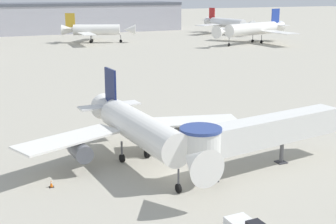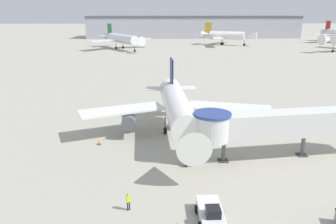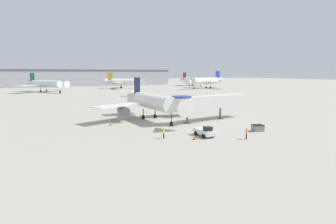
# 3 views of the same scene
# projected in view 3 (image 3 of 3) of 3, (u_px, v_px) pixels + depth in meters

# --- Properties ---
(ground_plane) EXTENTS (800.00, 800.00, 0.00)m
(ground_plane) POSITION_uv_depth(u_px,v_px,m) (170.00, 122.00, 56.25)
(ground_plane) COLOR #A8A393
(main_airplane) EXTENTS (26.78, 24.89, 9.41)m
(main_airplane) POSITION_uv_depth(u_px,v_px,m) (152.00, 102.00, 58.98)
(main_airplane) COLOR white
(main_airplane) RESTS_ON ground_plane
(jet_bridge) EXTENTS (20.65, 5.70, 5.82)m
(jet_bridge) POSITION_uv_depth(u_px,v_px,m) (207.00, 102.00, 57.43)
(jet_bridge) COLOR silver
(jet_bridge) RESTS_ON ground_plane
(pushback_tug_white) EXTENTS (2.27, 4.16, 1.81)m
(pushback_tug_white) POSITION_uv_depth(u_px,v_px,m) (205.00, 132.00, 43.76)
(pushback_tug_white) COLOR silver
(pushback_tug_white) RESTS_ON ground_plane
(service_container_gray) EXTENTS (2.30, 1.91, 1.17)m
(service_container_gray) POSITION_uv_depth(u_px,v_px,m) (258.00, 128.00, 47.60)
(service_container_gray) COLOR gray
(service_container_gray) RESTS_ON ground_plane
(traffic_cone_apron_front) EXTENTS (0.48, 0.48, 0.79)m
(traffic_cone_apron_front) POSITION_uv_depth(u_px,v_px,m) (194.00, 137.00, 41.64)
(traffic_cone_apron_front) COLOR black
(traffic_cone_apron_front) RESTS_ON ground_plane
(traffic_cone_near_nose) EXTENTS (0.48, 0.48, 0.79)m
(traffic_cone_near_nose) POSITION_uv_depth(u_px,v_px,m) (197.00, 131.00, 45.78)
(traffic_cone_near_nose) COLOR black
(traffic_cone_near_nose) RESTS_ON ground_plane
(traffic_cone_port_wing) EXTENTS (0.45, 0.45, 0.74)m
(traffic_cone_port_wing) POSITION_uv_depth(u_px,v_px,m) (110.00, 123.00, 53.01)
(traffic_cone_port_wing) COLOR black
(traffic_cone_port_wing) RESTS_ON ground_plane
(ground_crew_marshaller) EXTENTS (0.37, 0.31, 1.66)m
(ground_crew_marshaller) POSITION_uv_depth(u_px,v_px,m) (164.00, 133.00, 42.30)
(ground_crew_marshaller) COLOR #1E2338
(ground_crew_marshaller) RESTS_ON ground_plane
(ground_crew_wing_walker) EXTENTS (0.40, 0.32, 1.83)m
(ground_crew_wing_walker) POSITION_uv_depth(u_px,v_px,m) (247.00, 133.00, 41.70)
(ground_crew_wing_walker) COLOR #1E2338
(ground_crew_wing_walker) RESTS_ON ground_plane
(background_jet_gold_tail) EXTENTS (26.09, 28.98, 10.61)m
(background_jet_gold_tail) POSITION_uv_depth(u_px,v_px,m) (123.00, 82.00, 179.75)
(background_jet_gold_tail) COLOR white
(background_jet_gold_tail) RESTS_ON ground_plane
(background_jet_red_tail) EXTENTS (30.12, 30.86, 10.86)m
(background_jet_red_tail) POSITION_uv_depth(u_px,v_px,m) (192.00, 80.00, 216.79)
(background_jet_red_tail) COLOR white
(background_jet_red_tail) RESTS_ON ground_plane
(background_jet_green_tail) EXTENTS (28.02, 30.75, 10.54)m
(background_jet_green_tail) POSITION_uv_depth(u_px,v_px,m) (46.00, 84.00, 143.35)
(background_jet_green_tail) COLOR silver
(background_jet_green_tail) RESTS_ON ground_plane
(background_jet_blue_tail) EXTENTS (36.27, 33.50, 11.93)m
(background_jet_blue_tail) POSITION_uv_depth(u_px,v_px,m) (206.00, 81.00, 178.73)
(background_jet_blue_tail) COLOR white
(background_jet_blue_tail) RESTS_ON ground_plane
(terminal_building) EXTENTS (129.05, 24.11, 13.09)m
(terminal_building) POSITION_uv_depth(u_px,v_px,m) (93.00, 78.00, 217.66)
(terminal_building) COLOR #A8A8B2
(terminal_building) RESTS_ON ground_plane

